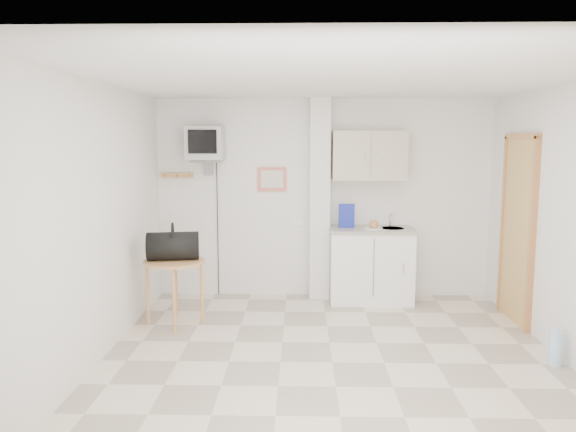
{
  "coord_description": "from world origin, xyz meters",
  "views": [
    {
      "loc": [
        -0.29,
        -4.83,
        1.98
      ],
      "look_at": [
        -0.41,
        0.6,
        1.25
      ],
      "focal_mm": 35.0,
      "sensor_mm": 36.0,
      "label": 1
    }
  ],
  "objects_px": {
    "round_table": "(174,268)",
    "crt_television": "(206,144)",
    "duffel_bag": "(173,246)",
    "water_bottle": "(556,348)"
  },
  "relations": [
    {
      "from": "round_table",
      "to": "crt_television",
      "type": "bearing_deg",
      "value": 78.36
    },
    {
      "from": "round_table",
      "to": "duffel_bag",
      "type": "xyz_separation_m",
      "value": [
        -0.01,
        0.03,
        0.24
      ]
    },
    {
      "from": "water_bottle",
      "to": "crt_television",
      "type": "bearing_deg",
      "value": 149.39
    },
    {
      "from": "crt_television",
      "to": "duffel_bag",
      "type": "relative_size",
      "value": 3.63
    },
    {
      "from": "crt_television",
      "to": "round_table",
      "type": "relative_size",
      "value": 3.05
    },
    {
      "from": "crt_television",
      "to": "round_table",
      "type": "bearing_deg",
      "value": -101.64
    },
    {
      "from": "duffel_bag",
      "to": "crt_television",
      "type": "bearing_deg",
      "value": 67.71
    },
    {
      "from": "crt_television",
      "to": "round_table",
      "type": "xyz_separation_m",
      "value": [
        -0.2,
        -0.97,
        -1.32
      ]
    },
    {
      "from": "crt_television",
      "to": "round_table",
      "type": "height_order",
      "value": "crt_television"
    },
    {
      "from": "round_table",
      "to": "water_bottle",
      "type": "height_order",
      "value": "round_table"
    }
  ]
}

